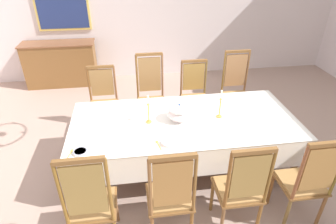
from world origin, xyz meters
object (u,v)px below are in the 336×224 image
(soup_tureen, at_px, (179,112))
(chair_north_d, at_px, (236,89))
(chair_south_d, at_px, (306,180))
(dining_table, at_px, (184,124))
(chair_north_b, at_px, (151,94))
(bowl_near_right, at_px, (168,143))
(candlestick_west, at_px, (149,112))
(chair_north_a, at_px, (103,100))
(chair_south_b, at_px, (170,195))
(chair_south_a, at_px, (91,202))
(bowl_near_left, at_px, (80,152))
(candlestick_east, at_px, (220,106))
(spoon_primary, at_px, (71,152))
(chair_north_c, at_px, (195,94))
(sideboard, at_px, (61,64))
(spoon_secondary, at_px, (158,143))
(chair_south_c, at_px, (241,187))

(soup_tureen, bearing_deg, chair_north_d, 42.60)
(chair_south_d, bearing_deg, dining_table, 135.70)
(chair_north_b, height_order, bowl_near_right, chair_north_b)
(dining_table, height_order, candlestick_west, candlestick_west)
(dining_table, height_order, soup_tureen, soup_tureen)
(chair_north_a, distance_m, chair_south_b, 2.16)
(chair_south_a, relative_size, bowl_near_left, 8.14)
(dining_table, relative_size, bowl_near_right, 17.30)
(soup_tureen, xyz_separation_m, bowl_near_right, (-0.20, -0.46, -0.09))
(candlestick_east, xyz_separation_m, spoon_primary, (-1.72, -0.46, -0.15))
(soup_tureen, bearing_deg, candlestick_east, 0.00)
(chair_south_b, distance_m, chair_north_c, 2.15)
(chair_north_a, height_order, chair_north_c, chair_north_c)
(chair_south_d, bearing_deg, sideboard, 127.94)
(bowl_near_left, xyz_separation_m, spoon_secondary, (0.81, 0.05, -0.01))
(chair_north_d, bearing_deg, bowl_near_left, 34.05)
(chair_south_a, bearing_deg, spoon_primary, 111.96)
(chair_south_b, height_order, candlestick_west, chair_south_b)
(bowl_near_right, relative_size, sideboard, 0.11)
(chair_north_c, relative_size, bowl_near_left, 7.28)
(chair_south_d, height_order, soup_tureen, chair_south_d)
(spoon_secondary, bearing_deg, candlestick_west, 85.52)
(chair_south_b, bearing_deg, spoon_primary, 149.61)
(bowl_near_left, bearing_deg, chair_south_b, -31.92)
(chair_south_a, xyz_separation_m, chair_north_d, (2.10, 2.05, -0.00))
(dining_table, height_order, bowl_near_right, bowl_near_right)
(candlestick_west, height_order, bowl_near_right, candlestick_west)
(chair_north_d, relative_size, sideboard, 0.83)
(chair_north_a, distance_m, bowl_near_right, 1.69)
(chair_south_a, distance_m, chair_north_c, 2.49)
(chair_north_b, height_order, soup_tureen, chair_north_b)
(chair_north_a, height_order, chair_south_b, chair_south_b)
(soup_tureen, height_order, candlestick_west, candlestick_west)
(chair_north_b, distance_m, candlestick_west, 1.07)
(bowl_near_left, height_order, spoon_primary, bowl_near_left)
(chair_south_b, bearing_deg, candlestick_west, 96.24)
(candlestick_east, height_order, bowl_near_right, candlestick_east)
(spoon_primary, bearing_deg, candlestick_west, 42.64)
(spoon_secondary, bearing_deg, soup_tureen, 42.12)
(bowl_near_right, bearing_deg, candlestick_east, 33.13)
(chair_south_a, xyz_separation_m, bowl_near_left, (-0.13, 0.54, 0.16))
(chair_north_d, bearing_deg, spoon_secondary, 45.61)
(chair_south_a, distance_m, chair_north_d, 2.93)
(bowl_near_left, height_order, spoon_secondary, bowl_near_left)
(dining_table, bearing_deg, chair_north_c, 70.24)
(spoon_secondary, bearing_deg, bowl_near_right, -24.79)
(dining_table, distance_m, chair_north_a, 1.47)
(soup_tureen, height_order, candlestick_east, candlestick_east)
(soup_tureen, xyz_separation_m, spoon_primary, (-1.22, -0.46, -0.11))
(chair_south_c, bearing_deg, chair_south_a, -179.83)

